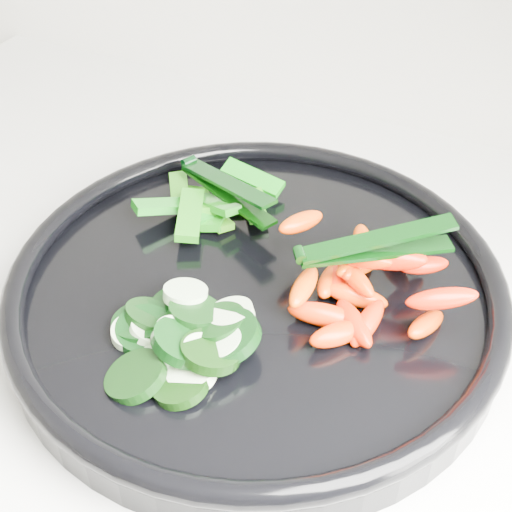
% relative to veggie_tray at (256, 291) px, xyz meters
% --- Properties ---
extents(veggie_tray, '(0.46, 0.46, 0.04)m').
position_rel_veggie_tray_xyz_m(veggie_tray, '(0.00, 0.00, 0.00)').
color(veggie_tray, black).
rests_on(veggie_tray, counter).
extents(cucumber_pile, '(0.12, 0.13, 0.04)m').
position_rel_veggie_tray_xyz_m(cucumber_pile, '(-0.02, -0.07, 0.01)').
color(cucumber_pile, black).
rests_on(cucumber_pile, veggie_tray).
extents(carrot_pile, '(0.16, 0.15, 0.05)m').
position_rel_veggie_tray_xyz_m(carrot_pile, '(0.08, 0.02, 0.02)').
color(carrot_pile, red).
rests_on(carrot_pile, veggie_tray).
extents(pepper_pile, '(0.11, 0.11, 0.04)m').
position_rel_veggie_tray_xyz_m(pepper_pile, '(-0.07, 0.07, 0.01)').
color(pepper_pile, '#16690A').
rests_on(pepper_pile, veggie_tray).
extents(tong_carrot, '(0.10, 0.08, 0.02)m').
position_rel_veggie_tray_xyz_m(tong_carrot, '(0.08, 0.03, 0.05)').
color(tong_carrot, black).
rests_on(tong_carrot, carrot_pile).
extents(tong_pepper, '(0.11, 0.06, 0.02)m').
position_rel_veggie_tray_xyz_m(tong_pepper, '(-0.06, 0.07, 0.03)').
color(tong_pepper, black).
rests_on(tong_pepper, pepper_pile).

